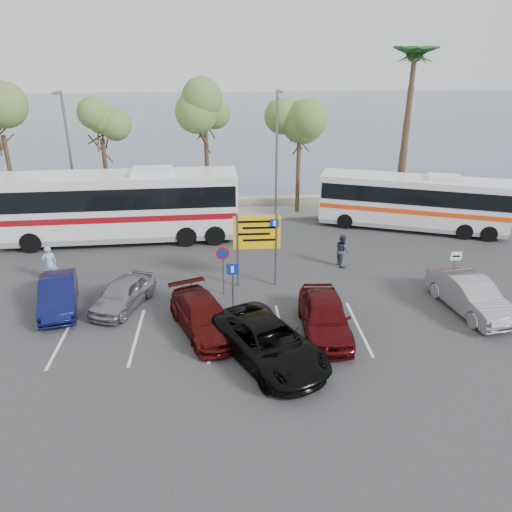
{
  "coord_description": "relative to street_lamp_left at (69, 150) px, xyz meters",
  "views": [
    {
      "loc": [
        -0.52,
        -18.28,
        10.78
      ],
      "look_at": [
        0.95,
        3.0,
        1.61
      ],
      "focal_mm": 35.0,
      "sensor_mm": 36.0,
      "label": 1
    }
  ],
  "objects": [
    {
      "name": "suv_black",
      "position": [
        10.99,
        -16.49,
        -3.85
      ],
      "size": [
        4.7,
        5.91,
        1.49
      ],
      "primitive_type": "imported",
      "rotation": [
        0.0,
        0.0,
        0.49
      ],
      "color": "black",
      "rests_on": "ground"
    },
    {
      "name": "tree_far_left",
      "position": [
        -4.0,
        0.48,
        1.73
      ],
      "size": [
        3.2,
        3.2,
        7.6
      ],
      "color": "#382619",
      "rests_on": "kerb_strip"
    },
    {
      "name": "street_lamp_left",
      "position": [
        0.0,
        0.0,
        0.0
      ],
      "size": [
        0.45,
        1.15,
        8.01
      ],
      "color": "slate",
      "rests_on": "kerb_strip"
    },
    {
      "name": "sign_no_stop",
      "position": [
        9.4,
        -11.13,
        -3.02
      ],
      "size": [
        0.6,
        0.08,
        2.35
      ],
      "color": "slate",
      "rests_on": "ground"
    },
    {
      "name": "coach_bus_right",
      "position": [
        21.1,
        -3.02,
        -2.99
      ],
      "size": [
        11.28,
        5.96,
        3.47
      ],
      "color": "silver",
      "rests_on": "ground"
    },
    {
      "name": "lane_markings",
      "position": [
        8.86,
        -14.52,
        -4.6
      ],
      "size": [
        12.02,
        4.2,
        0.01
      ],
      "primitive_type": null,
      "color": "silver",
      "rests_on": "ground"
    },
    {
      "name": "ground",
      "position": [
        10.0,
        -13.52,
        -4.6
      ],
      "size": [
        120.0,
        120.0,
        0.0
      ],
      "primitive_type": "plane",
      "color": "#2F2F31",
      "rests_on": "ground"
    },
    {
      "name": "car_maroon",
      "position": [
        8.59,
        -14.3,
        -3.93
      ],
      "size": [
        3.44,
        4.99,
        1.34
      ],
      "primitive_type": "imported",
      "rotation": [
        0.0,
        0.0,
        0.37
      ],
      "color": "#470C0B",
      "rests_on": "ground"
    },
    {
      "name": "tree_mid",
      "position": [
        8.5,
        0.48,
        2.06
      ],
      "size": [
        3.2,
        3.2,
        8.0
      ],
      "color": "#382619",
      "rests_on": "kerb_strip"
    },
    {
      "name": "street_lamp_right",
      "position": [
        13.0,
        0.0,
        0.0
      ],
      "size": [
        0.45,
        1.15,
        8.01
      ],
      "color": "slate",
      "rests_on": "kerb_strip"
    },
    {
      "name": "seawall",
      "position": [
        10.0,
        2.48,
        -4.3
      ],
      "size": [
        48.0,
        0.8,
        0.6
      ],
      "primitive_type": "cube",
      "color": "gray",
      "rests_on": "ground"
    },
    {
      "name": "pedestrian_far",
      "position": [
        15.59,
        -8.31,
        -3.74
      ],
      "size": [
        0.75,
        0.91,
        1.72
      ],
      "primitive_type": "imported",
      "rotation": [
        0.0,
        0.0,
        1.7
      ],
      "color": "#2C3443",
      "rests_on": "ground"
    },
    {
      "name": "direction_sign",
      "position": [
        11.0,
        -10.32,
        -2.17
      ],
      "size": [
        2.2,
        0.12,
        3.6
      ],
      "color": "slate",
      "rests_on": "ground"
    },
    {
      "name": "sign_parking",
      "position": [
        9.8,
        -12.73,
        -3.13
      ],
      "size": [
        0.5,
        0.07,
        2.25
      ],
      "color": "slate",
      "rests_on": "ground"
    },
    {
      "name": "car_silver_a",
      "position": [
        5.0,
        -12.02,
        -3.95
      ],
      "size": [
        2.83,
        4.13,
        1.3
      ],
      "primitive_type": "imported",
      "rotation": [
        0.0,
        0.0,
        -0.37
      ],
      "color": "gray",
      "rests_on": "ground"
    },
    {
      "name": "tree_left",
      "position": [
        2.0,
        0.48,
        1.41
      ],
      "size": [
        3.2,
        3.2,
        7.2
      ],
      "color": "#382619",
      "rests_on": "kerb_strip"
    },
    {
      "name": "coach_bus_left",
      "position": [
        3.5,
        -3.85,
        -2.64
      ],
      "size": [
        13.66,
        3.46,
        4.22
      ],
      "color": "silver",
      "rests_on": "ground"
    },
    {
      "name": "car_blue",
      "position": [
        2.22,
        -12.02,
        -3.91
      ],
      "size": [
        2.42,
        4.43,
        1.38
      ],
      "primitive_type": "imported",
      "rotation": [
        0.0,
        0.0,
        0.24
      ],
      "color": "#0E1143",
      "rests_on": "ground"
    },
    {
      "name": "car_red",
      "position": [
        13.39,
        -14.78,
        -3.82
      ],
      "size": [
        2.06,
        4.67,
        1.56
      ],
      "primitive_type": "imported",
      "rotation": [
        0.0,
        0.0,
        -0.05
      ],
      "color": "#4A0A0D",
      "rests_on": "ground"
    },
    {
      "name": "pedestrian_near",
      "position": [
        1.0,
        -9.1,
        -3.7
      ],
      "size": [
        0.77,
        0.63,
        1.81
      ],
      "primitive_type": "imported",
      "rotation": [
        0.0,
        0.0,
        3.49
      ],
      "color": "#92ABD5",
      "rests_on": "ground"
    },
    {
      "name": "sea",
      "position": [
        10.0,
        46.48,
        -4.59
      ],
      "size": [
        140.0,
        140.0,
        0.0
      ],
      "primitive_type": "plane",
      "color": "#44596D",
      "rests_on": "ground"
    },
    {
      "name": "palm_tree",
      "position": [
        21.5,
        0.48,
        5.27
      ],
      "size": [
        4.8,
        4.8,
        11.2
      ],
      "color": "#382619",
      "rests_on": "kerb_strip"
    },
    {
      "name": "car_silver_b",
      "position": [
        20.0,
        -13.42,
        -3.84
      ],
      "size": [
        2.4,
        4.84,
        1.52
      ],
      "primitive_type": "imported",
      "rotation": [
        0.0,
        0.0,
        0.18
      ],
      "color": "gray",
      "rests_on": "ground"
    },
    {
      "name": "tree_right",
      "position": [
        14.5,
        0.48,
        1.57
      ],
      "size": [
        3.2,
        3.2,
        7.4
      ],
      "color": "#382619",
      "rests_on": "kerb_strip"
    },
    {
      "name": "kerb_strip",
      "position": [
        10.0,
        0.48,
        -4.52
      ],
      "size": [
        44.0,
        2.4,
        0.15
      ],
      "primitive_type": "cube",
      "color": "gray",
      "rests_on": "ground"
    },
    {
      "name": "sign_taxi",
      "position": [
        19.8,
        -12.03,
        -3.18
      ],
      "size": [
        0.5,
        0.07,
        2.2
      ],
      "color": "slate",
      "rests_on": "ground"
    }
  ]
}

